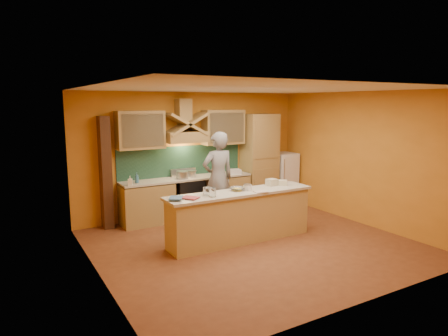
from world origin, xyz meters
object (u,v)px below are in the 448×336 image
fridge (283,178)px  kitchen_scale (247,188)px  person (218,178)px  stove (188,198)px  mixing_bowl (237,189)px

fridge → kitchen_scale: size_ratio=10.48×
fridge → kitchen_scale: fridge is taller
person → fridge: bearing=-162.3°
fridge → person: (-2.33, -0.74, 0.34)m
stove → kitchen_scale: bearing=-79.1°
stove → person: person is taller
stove → kitchen_scale: kitchen_scale is taller
person → mixing_bowl: person is taller
kitchen_scale → person: bearing=66.3°
stove → fridge: fridge is taller
kitchen_scale → stove: bearing=77.8°
fridge → mixing_bowl: (-2.51, -1.81, 0.33)m
fridge → kitchen_scale: 3.02m
fridge → stove: bearing=180.0°
fridge → mixing_bowl: 3.11m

